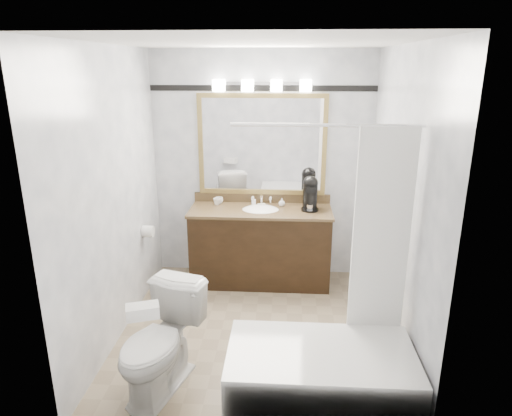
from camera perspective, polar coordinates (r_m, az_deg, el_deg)
The scene contains 15 objects.
room at distance 3.82m, azimuth -0.26°, elevation 0.93°, with size 2.42×2.62×2.52m.
vanity at distance 5.04m, azimuth 0.56°, elevation -4.57°, with size 1.53×0.58×0.97m.
mirror at distance 5.01m, azimuth 0.76°, elevation 7.88°, with size 1.40×0.04×1.10m.
vanity_light_bar at distance 4.89m, azimuth 0.76°, elevation 15.11°, with size 1.02×0.14×0.12m.
accent_stripe at distance 4.95m, azimuth 0.80°, elevation 14.75°, with size 2.40×0.01×0.06m, color black.
bathtub at distance 3.45m, azimuth 8.42°, elevation -19.37°, with size 1.30×0.75×1.96m.
tp_roll at distance 4.82m, azimuth -13.35°, elevation -2.85°, with size 0.12×0.12×0.11m, color white.
toilet at distance 3.55m, azimuth -11.96°, elevation -16.15°, with size 0.44×0.77×0.79m, color white.
tissue_box at distance 3.08m, azimuth -13.99°, elevation -12.42°, with size 0.21×0.11×0.08m, color white.
coffee_maker at distance 4.90m, azimuth 6.79°, elevation 1.98°, with size 0.19×0.24×0.36m.
cup_left at distance 5.11m, azimuth -4.65°, elevation 0.95°, with size 0.09×0.09×0.07m, color white.
cup_right at distance 5.08m, azimuth -4.92°, elevation 0.83°, with size 0.08×0.08×0.07m, color white.
soap_bottle_a at distance 5.02m, azimuth -0.30°, elevation 0.86°, with size 0.04×0.04×0.10m, color white.
soap_bottle_b at distance 5.01m, azimuth 3.25°, elevation 0.72°, with size 0.07×0.07×0.09m, color white.
soap_bar at distance 5.01m, azimuth 0.70°, elevation 0.39°, with size 0.08×0.05×0.02m, color beige.
Camera 1 is at (0.26, -3.65, 2.34)m, focal length 32.00 mm.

